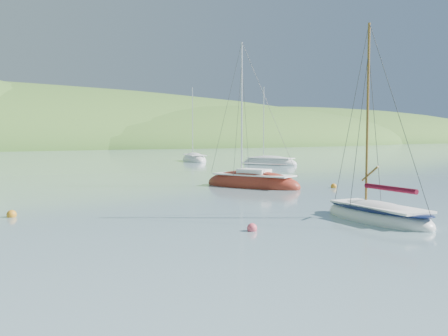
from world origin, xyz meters
TOP-DOWN VIEW (x-y plane):
  - ground at (0.00, 0.00)m, footprint 700.00×700.00m
  - daysailer_white at (2.02, -0.01)m, footprint 3.35×6.87m
  - sloop_red at (6.47, 15.60)m, footprint 5.65×8.79m
  - distant_sloop_b at (22.36, 51.19)m, footprint 5.61×9.31m
  - distant_sloop_d at (26.30, 37.58)m, footprint 5.72×8.65m
  - mooring_buoys at (-1.47, 6.53)m, footprint 23.90×13.03m

SIDE VIEW (x-z plane):
  - ground at x=0.00m, z-range 0.00..0.00m
  - mooring_buoys at x=-1.47m, z-range -0.12..0.36m
  - distant_sloop_d at x=26.30m, z-range -5.64..6.02m
  - distant_sloop_b at x=22.36m, z-range -6.06..6.47m
  - daysailer_white at x=2.02m, z-range -4.84..5.29m
  - sloop_red at x=6.47m, z-range -5.93..6.38m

